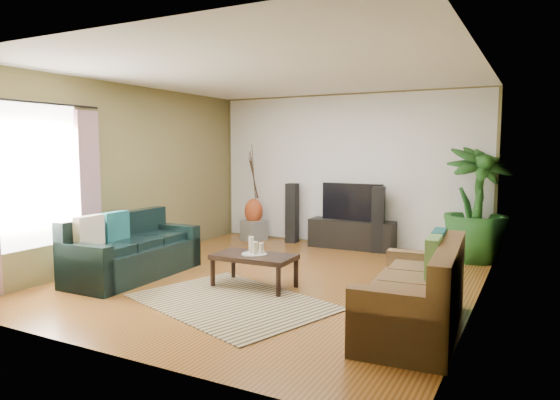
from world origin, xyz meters
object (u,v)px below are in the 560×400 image
Objects in this scene: sofa_left at (134,246)px; speaker_right at (378,220)px; tv_stand at (352,234)px; sofa_right at (413,287)px; coffee_table at (254,271)px; vase at (254,211)px; side_table at (159,241)px; potted_plant at (476,204)px; speaker_left at (292,213)px; television at (352,202)px; pedestal at (254,230)px.

speaker_right is (2.45, 3.11, 0.13)m from sofa_left.
sofa_right is at bearing -63.60° from tv_stand.
coffee_table is 3.23m from vase.
vase reaches higher than coffee_table.
speaker_right is (0.76, 2.79, 0.34)m from coffee_table.
coffee_table is at bearing -109.39° from sofa_right.
tv_stand is 3.27m from side_table.
potted_plant reaches higher than speaker_right.
sofa_left is 5.10m from potted_plant.
television is at bearing -4.71° from speaker_left.
side_table is at bearing -154.69° from potted_plant.
coffee_table is at bearing -112.91° from speaker_right.
speaker_left is 1.67m from speaker_right.
television is at bearing 159.80° from speaker_right.
speaker_right is at bearing 72.77° from coffee_table.
vase is (-1.90, -0.14, -0.27)m from television.
sofa_right is 1.02× the size of potted_plant.
vase is (-3.92, -0.09, -0.34)m from potted_plant.
sofa_left is at bearing -90.97° from pedestal.
vase is at bearing 0.00° from pedestal.
sofa_right is at bearing -16.88° from side_table.
speaker_right is 2.09× the size of side_table.
television reaches higher than vase.
side_table reaches higher than coffee_table.
pedestal is (-1.90, -0.14, -0.06)m from tv_stand.
potted_plant is at bearing 172.99° from sofa_right.
speaker_right is at bearing -162.38° from sofa_right.
potted_plant is at bearing -3.10° from tv_stand.
speaker_left is (0.79, 3.22, 0.12)m from sofa_left.
speaker_left is (-1.16, 0.00, 0.30)m from tv_stand.
side_table is (-4.30, 1.31, -0.16)m from sofa_right.
sofa_right is 1.78× the size of coffee_table.
sofa_left is 3.32m from speaker_left.
speaker_right is 3.61m from side_table.
television is (0.00, 0.00, 0.57)m from tv_stand.
speaker_left is at bearing 168.47° from speaker_right.
potted_plant is at bearing 1.35° from vase.
vase is at bearing -173.72° from speaker_left.
sofa_left reaches higher than vase.
pedestal is (-1.64, 2.76, -0.02)m from coffee_table.
sofa_left is 1.18m from side_table.
side_table is at bearing -138.61° from television.
potted_plant reaches higher than speaker_left.
vase is 2.12m from side_table.
potted_plant is 3.98m from pedestal.
tv_stand is at bearing 4.32° from vase.
speaker_right is (1.66, -0.11, 0.00)m from speaker_left.
tv_stand is (-1.85, 3.47, -0.18)m from sofa_right.
tv_stand reaches higher than pedestal.
potted_plant is at bearing 49.40° from coffee_table.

